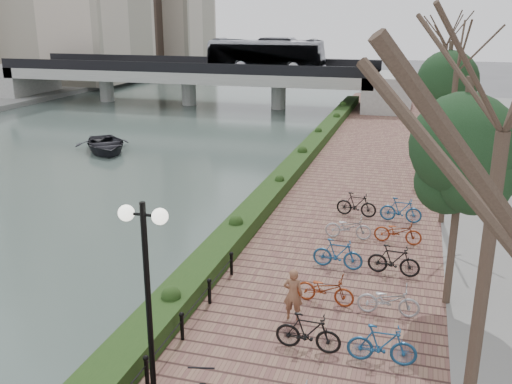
% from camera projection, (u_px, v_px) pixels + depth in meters
% --- Properties ---
extents(river_water, '(30.00, 130.00, 0.02)m').
position_uv_depth(river_water, '(73.00, 149.00, 37.54)').
color(river_water, '#46574F').
rests_on(river_water, ground).
extents(promenade, '(8.00, 75.00, 0.50)m').
position_uv_depth(promenade, '(347.00, 207.00, 25.56)').
color(promenade, brown).
rests_on(promenade, ground).
extents(hedge, '(1.10, 56.00, 0.60)m').
position_uv_depth(hedge, '(286.00, 175.00, 28.59)').
color(hedge, '#1C3714').
rests_on(hedge, promenade).
extents(lamppost, '(1.02, 0.32, 4.67)m').
position_uv_depth(lamppost, '(146.00, 265.00, 11.04)').
color(lamppost, black).
rests_on(lamppost, promenade).
extents(pedestrian, '(0.56, 0.37, 1.49)m').
position_uv_depth(pedestrian, '(293.00, 294.00, 15.50)').
color(pedestrian, brown).
rests_on(pedestrian, promenade).
extents(bicycle_parking, '(2.40, 14.69, 1.00)m').
position_uv_depth(bicycle_parking, '(361.00, 276.00, 17.22)').
color(bicycle_parking, '#A1A2A5').
rests_on(bicycle_parking, promenade).
extents(street_trees, '(3.20, 37.12, 6.80)m').
position_uv_depth(street_trees, '(452.00, 166.00, 19.06)').
color(street_trees, '#372A21').
rests_on(street_trees, promenade).
extents(bridge, '(36.00, 10.77, 6.50)m').
position_uv_depth(bridge, '(204.00, 71.00, 54.45)').
color(bridge, gray).
rests_on(bridge, ground).
extents(boat, '(5.78, 6.02, 1.02)m').
position_uv_depth(boat, '(105.00, 144.00, 36.62)').
color(boat, '#222228').
rests_on(boat, river_water).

